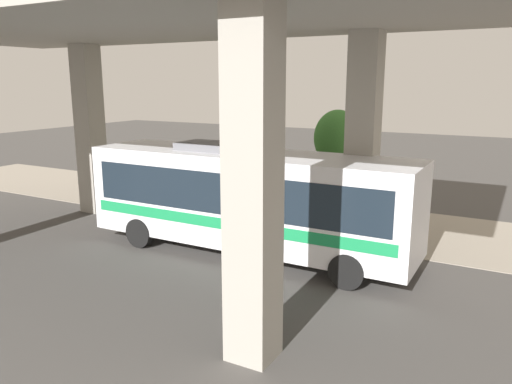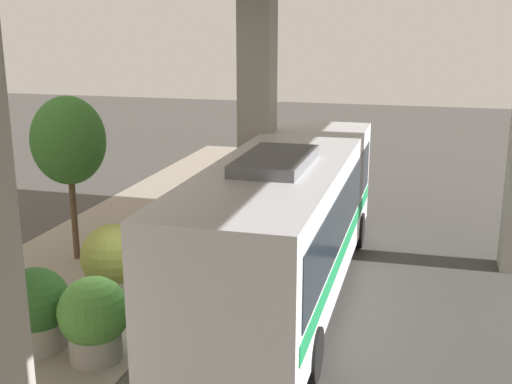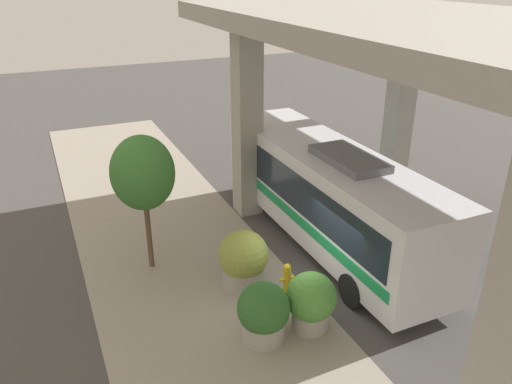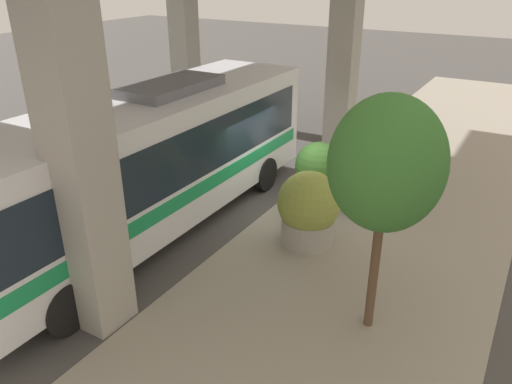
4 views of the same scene
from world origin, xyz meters
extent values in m
plane|color=#474442|center=(0.00, 0.00, 0.00)|extent=(80.00, 80.00, 0.00)
cube|color=gray|center=(-3.00, 0.00, 0.01)|extent=(6.00, 40.00, 0.02)
cube|color=#9E998E|center=(0.50, -5.88, 3.50)|extent=(0.90, 0.90, 7.00)
cube|color=#9E998E|center=(0.50, 5.88, 3.50)|extent=(0.90, 0.90, 7.00)
cube|color=#9E998E|center=(7.50, -5.88, 3.50)|extent=(0.90, 0.90, 7.00)
cube|color=silver|center=(2.05, 2.66, 1.88)|extent=(2.69, 10.82, 2.87)
cube|color=#19232D|center=(2.05, 2.66, 2.23)|extent=(2.73, 9.95, 1.26)
cube|color=#198C4C|center=(2.05, 2.66, 1.31)|extent=(2.73, 10.28, 0.34)
cube|color=slate|center=(2.05, 1.58, 3.44)|extent=(1.34, 2.70, 0.24)
cylinder|color=black|center=(0.79, 6.45, 0.50)|extent=(0.28, 1.00, 1.00)
cylinder|color=black|center=(0.79, -0.86, 0.50)|extent=(0.28, 1.00, 1.00)
cylinder|color=black|center=(3.31, -0.86, 0.50)|extent=(0.28, 1.00, 1.00)
cylinder|color=gold|center=(-0.68, 0.29, 0.46)|extent=(0.22, 0.22, 0.92)
sphere|color=gold|center=(-0.68, 0.29, 0.98)|extent=(0.21, 0.21, 0.21)
cylinder|color=gold|center=(-0.85, 0.29, 0.60)|extent=(0.13, 0.10, 0.10)
cylinder|color=gold|center=(-0.52, 0.29, 0.60)|extent=(0.13, 0.10, 0.10)
cylinder|color=#9E998E|center=(-1.62, 1.30, 0.33)|extent=(1.27, 1.27, 0.66)
sphere|color=olive|center=(-1.62, 1.30, 1.07)|extent=(1.50, 1.50, 1.50)
sphere|color=#BF334C|center=(-1.46, 1.18, 0.84)|extent=(0.45, 0.45, 0.45)
cylinder|color=#9E998E|center=(-0.76, -1.20, 0.30)|extent=(0.99, 0.99, 0.60)
sphere|color=#4C8C38|center=(-0.76, -1.20, 0.97)|extent=(1.34, 1.34, 1.34)
sphere|color=#BF334C|center=(-0.64, -1.30, 0.74)|extent=(0.35, 0.35, 0.35)
cylinder|color=#9E998E|center=(-2.08, -1.09, 0.29)|extent=(1.12, 1.12, 0.58)
sphere|color=#2D6028|center=(-2.08, -1.09, 0.96)|extent=(1.36, 1.36, 1.36)
sphere|color=#993F8C|center=(-1.94, -1.21, 0.74)|extent=(0.39, 0.39, 0.39)
cylinder|color=#9E998E|center=(-2.40, -5.23, 0.38)|extent=(1.01, 1.01, 0.75)
sphere|color=#38722D|center=(-2.40, -5.23, 1.05)|extent=(1.08, 1.08, 1.08)
sphere|color=#993F8C|center=(-2.27, -5.33, 0.89)|extent=(0.35, 0.35, 0.35)
cylinder|color=brown|center=(-3.91, 3.49, 1.34)|extent=(0.17, 0.17, 2.67)
ellipsoid|color=#38722D|center=(-3.91, 3.49, 3.25)|extent=(1.92, 1.92, 2.30)
camera|label=1|loc=(15.61, 10.39, 5.52)|focal=35.00mm
camera|label=2|loc=(5.04, -11.00, 6.17)|focal=45.00mm
camera|label=3|loc=(-6.47, -10.36, 8.85)|focal=35.00mm
camera|label=4|loc=(-5.89, 10.99, 6.21)|focal=35.00mm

